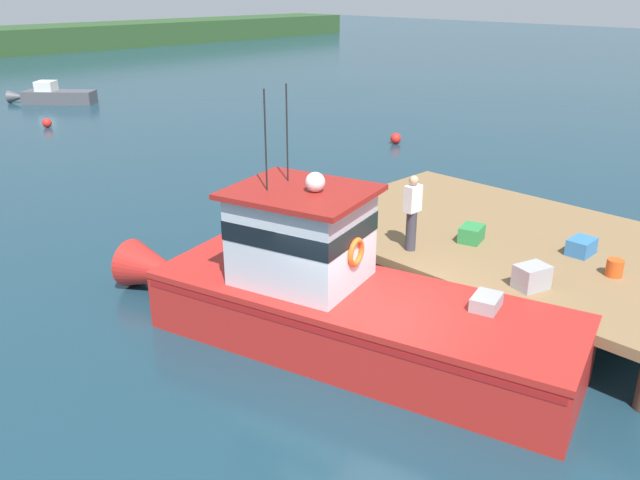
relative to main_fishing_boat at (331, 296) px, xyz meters
The scene contains 11 objects.
ground_plane 1.40m from the main_fishing_boat, 92.93° to the right, with size 200.00×200.00×0.00m, color #193847.
dock 4.85m from the main_fishing_boat, 11.54° to the right, with size 6.00×9.00×1.20m.
main_fishing_boat is the anchor object (origin of this frame).
crate_stack_mid_dock 3.88m from the main_fishing_boat, ahead, with size 0.60×0.44×0.35m, color #2D8442.
crate_single_by_cleat 5.47m from the main_fishing_boat, 28.19° to the right, with size 0.60×0.44×0.34m, color #3370B2.
crate_single_far 3.73m from the main_fishing_boat, 45.60° to the right, with size 0.60×0.44×0.45m, color #9E9EA3.
bait_bucket 5.50m from the main_fishing_boat, 39.72° to the right, with size 0.32×0.32×0.34m, color #E04C19.
deckhand_by_the_boat 2.69m from the main_fishing_boat, ahead, with size 0.36×0.22×1.63m.
moored_boat_mid_harbor 30.85m from the main_fishing_boat, 75.58° to the left, with size 4.09×4.36×1.27m.
mooring_buoy_outer 24.06m from the main_fishing_boat, 78.99° to the left, with size 0.44×0.44×0.44m, color red.
mooring_buoy_inshore 16.91m from the main_fishing_boat, 34.86° to the left, with size 0.47×0.47×0.47m, color red.
Camera 1 is at (-7.74, -6.61, 6.47)m, focal length 36.26 mm.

